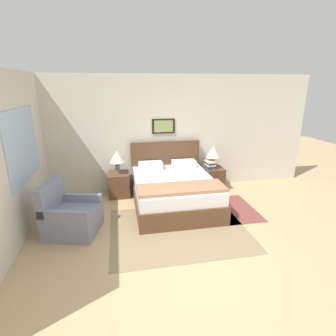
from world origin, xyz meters
TOP-DOWN VIEW (x-y plane):
  - ground_plane at (0.00, 0.00)m, footprint 16.00×16.00m
  - wall_back at (0.00, 2.82)m, footprint 7.28×0.09m
  - wall_left at (-2.47, 1.40)m, footprint 0.08×5.19m
  - area_rug_main at (0.03, 0.83)m, footprint 2.30×1.85m
  - area_rug_bedside at (1.22, 1.39)m, footprint 0.95×1.24m
  - bed at (0.15, 1.77)m, footprint 1.58×1.96m
  - armchair at (-1.75, 1.09)m, footprint 0.95×0.92m
  - nightstand_near_window at (-0.94, 2.49)m, footprint 0.45×0.52m
  - nightstand_by_door at (1.24, 2.49)m, footprint 0.45×0.52m
  - table_lamp_near_window at (-0.95, 2.50)m, footprint 0.32×0.32m
  - table_lamp_by_door at (1.22, 2.50)m, footprint 0.32×0.32m
  - book_thick_bottom at (1.14, 2.45)m, footprint 0.18×0.22m
  - book_hardcover_middle at (1.14, 2.45)m, footprint 0.17×0.22m
  - book_novel_upper at (1.14, 2.45)m, footprint 0.21×0.27m
  - book_slim_near_top at (1.14, 2.45)m, footprint 0.22×0.28m
  - book_paperback_top at (1.14, 2.45)m, footprint 0.20×0.27m

SIDE VIEW (x-z plane):
  - ground_plane at x=0.00m, z-range 0.00..0.00m
  - area_rug_main at x=0.03m, z-range 0.00..0.01m
  - area_rug_bedside at x=1.22m, z-range 0.00..0.01m
  - nightstand_near_window at x=-0.94m, z-range 0.00..0.52m
  - nightstand_by_door at x=1.24m, z-range 0.00..0.52m
  - armchair at x=-1.75m, z-range -0.15..0.73m
  - bed at x=0.15m, z-range -0.25..0.90m
  - book_thick_bottom at x=1.14m, z-range 0.52..0.56m
  - book_hardcover_middle at x=1.14m, z-range 0.56..0.60m
  - book_novel_upper at x=1.14m, z-range 0.60..0.64m
  - book_slim_near_top at x=1.14m, z-range 0.64..0.67m
  - book_paperback_top at x=1.14m, z-range 0.67..0.71m
  - table_lamp_near_window at x=-0.95m, z-range 0.63..1.14m
  - table_lamp_by_door at x=1.22m, z-range 0.63..1.14m
  - wall_back at x=0.00m, z-range 0.00..2.60m
  - wall_left at x=-2.47m, z-range 0.01..2.61m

